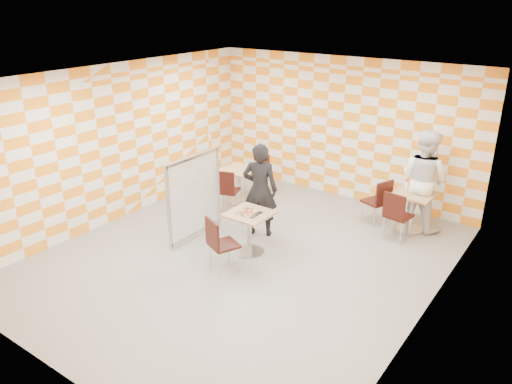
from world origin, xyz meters
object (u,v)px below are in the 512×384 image
Objects in this scene: man_white at (424,180)px; sport_bottle at (406,185)px; partition at (194,197)px; man_dark at (260,190)px; chair_main_front at (219,241)px; second_table at (412,205)px; chair_second_side at (379,199)px; chair_empty_near at (226,188)px; chair_second_front at (396,212)px; empty_table at (239,180)px; chair_empty_far at (259,170)px; main_table at (249,226)px; soda_bottle at (425,190)px.

sport_bottle is (-0.26, -0.16, -0.12)m from man_white.
man_dark is (0.89, 0.78, 0.08)m from partition.
second_table is at bearing 58.86° from chair_main_front.
man_dark is at bearing 99.71° from chair_main_front.
chair_second_side and chair_empty_near have the same top height.
man_white is at bearing 30.95° from chair_second_side.
chair_main_front is 0.53× the size of man_dark.
sport_bottle reaches higher than chair_second_front.
man_dark is (-2.13, -1.19, 0.33)m from chair_second_front.
second_table is at bearing 80.66° from chair_second_front.
second_table is 3.54m from empty_table.
man_white is (3.46, 0.39, 0.41)m from chair_empty_far.
empty_table is 0.81× the size of chair_second_side.
man_white reaches higher than empty_table.
chair_empty_near is 1.00× the size of chair_empty_far.
main_table is 0.79m from chair_main_front.
chair_second_front and chair_second_side have the same top height.
chair_main_front is (-1.97, -3.26, 0.04)m from second_table.
soda_bottle is (2.41, 1.78, -0.02)m from man_dark.
soda_bottle is (2.15, 3.28, 0.31)m from chair_main_front.
soda_bottle reaches higher than sport_bottle.
chair_second_front is 4.02× the size of soda_bottle.
man_white is (3.39, 1.65, 0.41)m from chair_empty_near.
chair_second_front is (1.88, 2.69, 0.00)m from chair_main_front.
chair_empty_far is at bearing 23.57° from man_white.
chair_second_front is 1.00× the size of chair_empty_far.
chair_main_front is 3.93m from soda_bottle.
chair_second_front is (3.36, 0.20, 0.04)m from empty_table.
empty_table is (-3.45, -0.78, 0.00)m from second_table.
chair_second_front is 0.48× the size of man_white.
second_table is 3.75× the size of sport_bottle.
chair_empty_far is (-2.80, 0.00, 0.00)m from chair_second_side.
sport_bottle is at bearing 42.03° from partition.
chair_empty_near is 1.19m from man_dark.
main_table is at bearing -120.14° from chair_second_side.
second_table is (1.94, 2.48, 0.00)m from main_table.
chair_empty_far is at bearing 172.47° from chair_second_front.
chair_empty_near is at bearing -165.75° from chair_second_front.
man_white is (2.04, 3.52, 0.41)m from chair_main_front.
sport_bottle reaches higher than chair_main_front.
second_table is 3.26× the size of soda_bottle.
chair_empty_near is 0.53× the size of man_dark.
empty_table is 0.81× the size of chair_empty_near.
empty_table is at bearing -165.03° from sport_bottle.
man_dark is 0.91× the size of man_white.
chair_main_front and chair_empty_far have the same top height.
man_dark is 3.06m from man_white.
chair_empty_near is 0.48× the size of man_white.
man_white is (0.66, 0.40, 0.41)m from chair_second_side.
soda_bottle is (3.63, 0.80, 0.34)m from empty_table.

